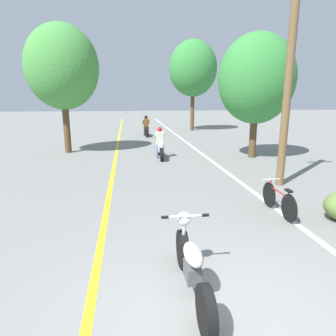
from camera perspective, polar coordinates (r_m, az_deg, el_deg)
The scene contains 11 objects.
ground_plane at distance 4.18m, azimuth 11.30°, elevation -27.69°, with size 120.00×120.00×0.00m, color slate.
lane_stripe_center at distance 15.88m, azimuth -9.75°, elevation 3.26°, with size 0.14×48.00×0.01m, color yellow.
lane_stripe_edge at distance 16.29m, azimuth 5.24°, elevation 3.65°, with size 0.14×48.00×0.01m, color white.
utility_pole at distance 9.88m, azimuth 22.06°, elevation 16.20°, with size 1.10×0.24×6.58m.
roadside_tree_right_near at distance 14.30m, azimuth 16.53°, elevation 15.91°, with size 3.41×3.07×5.48m.
roadside_tree_right_far at distance 25.53m, azimuth 4.80°, elevation 18.34°, with size 3.88×3.49×7.23m.
roadside_tree_left at distance 15.83m, azimuth -19.53°, elevation 17.61°, with size 3.46×3.11×6.12m.
motorcycle_foreground at distance 4.43m, azimuth 4.52°, elevation -17.89°, with size 0.74×2.11×0.99m.
motorcycle_rider_lead at distance 13.73m, azimuth -1.57°, elevation 4.12°, with size 0.50×2.07×1.42m.
motorcycle_rider_far at distance 21.72m, azimuth -4.18°, elevation 7.55°, with size 0.50×2.04×1.47m.
bicycle_parked at distance 7.64m, azimuth 20.33°, elevation -5.70°, with size 0.44×1.61×0.74m.
Camera 1 is at (-1.14, -2.96, 2.73)m, focal length 32.00 mm.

